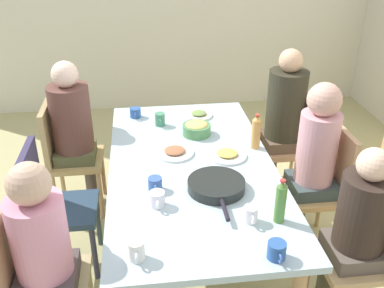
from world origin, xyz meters
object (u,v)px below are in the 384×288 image
object	(u,v)px
bowl_0	(197,128)
bottle_1	(281,202)
bottle_0	(256,132)
person_4	(358,226)
chair_3	(31,277)
cup_2	(277,251)
person_1	(74,126)
cup_5	(160,119)
person_3	(44,247)
plate_1	(199,115)
person_0	(284,113)
chair_5	(52,202)
cup_4	(155,184)
plate_2	(175,152)
chair_1	(65,153)
cup_6	(135,113)
plate_0	(227,155)
cup_3	(157,199)
cup_1	(251,214)
chair_4	(369,247)
chair_0	(292,139)
cup_0	(136,251)
dining_table	(192,174)
serving_pan	(216,185)
chair_2	(323,183)

from	to	relation	value
bowl_0	bottle_1	bearing A→B (deg)	15.36
bottle_0	person_4	bearing A→B (deg)	22.85
chair_3	cup_2	size ratio (longest dim) A/B	7.28
person_1	cup_5	world-z (taller)	person_1
person_3	plate_1	size ratio (longest dim) A/B	5.55
person_0	chair_5	world-z (taller)	person_0
plate_1	cup_4	distance (m)	1.08
plate_2	chair_1	bearing A→B (deg)	-121.95
cup_6	chair_5	bearing A→B (deg)	-34.98
person_3	person_1	bearing A→B (deg)	-179.91
cup_2	cup_6	world-z (taller)	cup_2
person_3	cup_2	size ratio (longest dim) A/B	9.47
plate_0	cup_3	bearing A→B (deg)	-44.76
cup_1	bottle_1	size ratio (longest dim) A/B	0.44
chair_5	cup_4	size ratio (longest dim) A/B	7.71
person_4	cup_6	bearing A→B (deg)	-141.38
plate_1	bottle_0	world-z (taller)	bottle_0
person_0	person_3	size ratio (longest dim) A/B	1.08
chair_4	plate_2	bearing A→B (deg)	-129.22
plate_0	cup_6	xyz separation A→B (m)	(-0.72, -0.59, 0.02)
chair_0	plate_1	world-z (taller)	chair_0
cup_0	bottle_0	distance (m)	1.29
person_1	person_3	size ratio (longest dim) A/B	1.05
chair_0	chair_3	distance (m)	2.24
chair_1	person_4	world-z (taller)	person_4
chair_3	plate_1	distance (m)	1.77
dining_table	person_3	distance (m)	1.05
person_4	serving_pan	bearing A→B (deg)	-116.86
chair_2	person_1	bearing A→B (deg)	-111.02
plate_1	cup_0	xyz separation A→B (m)	(1.57, -0.51, 0.04)
person_0	bottle_1	xyz separation A→B (m)	(1.29, -0.44, 0.09)
dining_table	bowl_0	world-z (taller)	bowl_0
cup_3	cup_6	xyz separation A→B (m)	(-1.21, -0.11, -0.01)
plate_1	cup_6	distance (m)	0.50
dining_table	serving_pan	xyz separation A→B (m)	(0.30, 0.10, 0.10)
chair_4	cup_4	world-z (taller)	chair_4
chair_4	chair_5	size ratio (longest dim) A/B	1.00
chair_5	person_1	bearing A→B (deg)	172.21
chair_2	plate_0	size ratio (longest dim) A/B	3.56
serving_pan	cup_1	xyz separation A→B (m)	(0.31, 0.12, 0.01)
person_1	plate_1	world-z (taller)	person_1
chair_3	plate_2	xyz separation A→B (m)	(-0.82, 0.81, 0.22)
dining_table	chair_3	xyz separation A→B (m)	(0.66, -0.90, -0.14)
cup_1	cup_0	bearing A→B (deg)	-70.58
serving_pan	cup_1	size ratio (longest dim) A/B	4.68
plate_2	bowl_0	world-z (taller)	bowl_0
dining_table	plate_1	bearing A→B (deg)	168.76
person_0	person_3	xyz separation A→B (m)	(1.32, -1.62, -0.05)
chair_2	cup_6	size ratio (longest dim) A/B	7.45
chair_1	chair_3	xyz separation A→B (m)	(1.32, 0.00, 0.00)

